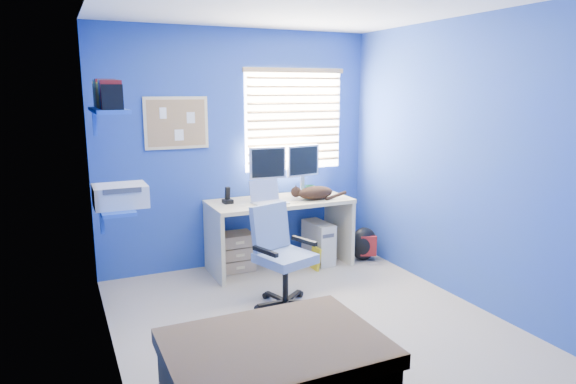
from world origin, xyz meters
name	(u,v)px	position (x,y,z in m)	size (l,w,h in m)	color
floor	(304,319)	(0.00, 0.00, 0.00)	(3.00, 3.20, 0.00)	tan
ceiling	(306,4)	(0.00, 0.00, 2.50)	(3.00, 3.20, 0.00)	white
wall_back	(238,150)	(0.00, 1.60, 1.25)	(3.00, 0.01, 2.50)	#2B4E9F
wall_front	(445,216)	(0.00, -1.60, 1.25)	(3.00, 0.01, 2.50)	#2B4E9F
wall_left	(104,186)	(-1.50, 0.00, 1.25)	(0.01, 3.20, 2.50)	#2B4E9F
wall_right	(453,160)	(1.50, 0.00, 1.25)	(0.01, 3.20, 2.50)	#2B4E9F
desk	(280,234)	(0.33, 1.26, 0.37)	(1.49, 0.65, 0.74)	#DFC47C
laptop	(270,193)	(0.17, 1.12, 0.85)	(0.33, 0.26, 0.22)	silver
monitor_left	(267,172)	(0.27, 1.46, 1.01)	(0.40, 0.12, 0.54)	silver
monitor_right	(302,169)	(0.69, 1.46, 1.01)	(0.40, 0.12, 0.54)	silver
phone	(228,195)	(-0.22, 1.32, 0.82)	(0.09, 0.11, 0.17)	black
mug	(310,190)	(0.75, 1.38, 0.79)	(0.10, 0.09, 0.10)	#247542
cd_spindle	(320,190)	(0.88, 1.38, 0.78)	(0.13, 0.13, 0.07)	silver
cat	(316,193)	(0.69, 1.12, 0.81)	(0.39, 0.21, 0.14)	black
tower_pc	(318,242)	(0.79, 1.23, 0.23)	(0.19, 0.44, 0.45)	beige
drawer_boxes	(236,251)	(-0.13, 1.37, 0.20)	(0.35, 0.28, 0.41)	tan
yellow_book	(315,258)	(0.65, 1.03, 0.12)	(0.03, 0.17, 0.24)	yellow
backpack	(364,244)	(1.28, 1.08, 0.19)	(0.32, 0.24, 0.37)	black
office_chair	(282,270)	(-0.06, 0.33, 0.33)	(0.65, 0.65, 0.89)	black
window_blinds	(295,120)	(0.65, 1.57, 1.55)	(1.15, 0.05, 1.10)	white
corkboard	(176,123)	(-0.65, 1.58, 1.55)	(0.64, 0.02, 0.52)	#DFC47C
wall_shelves	(113,146)	(-1.35, 0.75, 1.43)	(0.42, 0.90, 1.05)	blue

